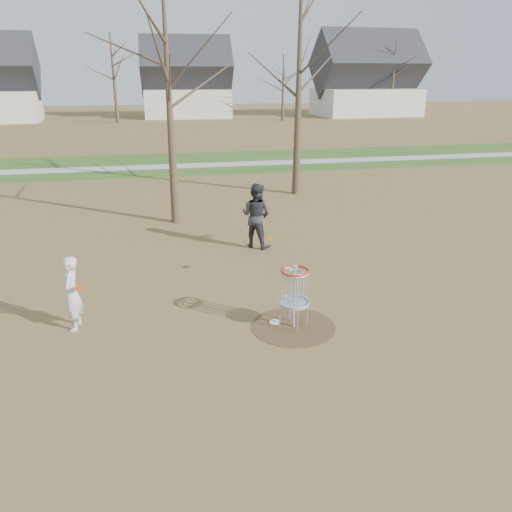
% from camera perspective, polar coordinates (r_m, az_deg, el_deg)
% --- Properties ---
extents(ground, '(160.00, 160.00, 0.00)m').
position_cam_1_polar(ground, '(10.74, 4.29, -8.05)').
color(ground, brown).
rests_on(ground, ground).
extents(green_band, '(160.00, 8.00, 0.01)m').
position_cam_1_polar(green_band, '(30.62, -6.64, 10.56)').
color(green_band, '#2D5119').
rests_on(green_band, ground).
extents(footpath, '(160.00, 1.50, 0.01)m').
position_cam_1_polar(footpath, '(29.64, -6.45, 10.27)').
color(footpath, '#9E9E99').
rests_on(footpath, green_band).
extents(dirt_circle, '(1.80, 1.80, 0.01)m').
position_cam_1_polar(dirt_circle, '(10.74, 4.29, -8.03)').
color(dirt_circle, '#47331E').
rests_on(dirt_circle, ground).
extents(player_standing, '(0.43, 0.61, 1.60)m').
position_cam_1_polar(player_standing, '(10.99, -20.34, -4.05)').
color(player_standing, silver).
rests_on(player_standing, ground).
extents(player_throwing, '(1.22, 1.19, 1.99)m').
position_cam_1_polar(player_throwing, '(15.21, 0.02, 4.65)').
color(player_throwing, '#2E2D32').
rests_on(player_throwing, ground).
extents(disc_grounded, '(0.22, 0.22, 0.02)m').
position_cam_1_polar(disc_grounded, '(10.87, 2.12, -7.54)').
color(disc_grounded, white).
rests_on(disc_grounded, dirt_circle).
extents(discs_in_play, '(4.54, 1.98, 0.22)m').
position_cam_1_polar(discs_in_play, '(11.37, -7.74, -0.40)').
color(discs_in_play, orange).
rests_on(discs_in_play, ground).
extents(disc_golf_basket, '(0.64, 0.64, 1.35)m').
position_cam_1_polar(disc_golf_basket, '(10.34, 4.42, -3.59)').
color(disc_golf_basket, '#9EA3AD').
rests_on(disc_golf_basket, ground).
extents(bare_trees, '(52.62, 44.98, 9.00)m').
position_cam_1_polar(bare_trees, '(45.08, -6.46, 20.45)').
color(bare_trees, '#382B1E').
rests_on(bare_trees, ground).
extents(houses_row, '(56.51, 10.01, 7.26)m').
position_cam_1_polar(houses_row, '(62.05, -5.54, 18.71)').
color(houses_row, silver).
rests_on(houses_row, ground).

